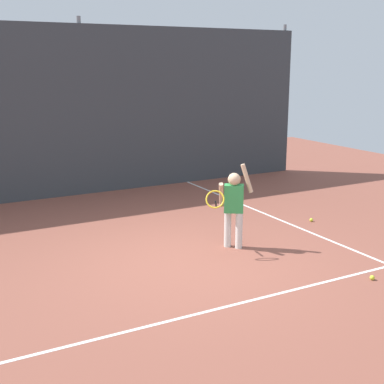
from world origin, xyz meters
name	(u,v)px	position (x,y,z in m)	size (l,w,h in m)	color
ground_plane	(186,261)	(0.00, 0.00, 0.00)	(20.00, 20.00, 0.00)	brown
court_line_baseline	(246,302)	(0.00, -1.56, 0.00)	(9.00, 0.05, 0.00)	white
court_line_sideline	(281,220)	(2.52, 1.00, 0.00)	(0.05, 9.00, 0.00)	white
back_fence_windscreen	(84,111)	(0.00, 4.77, 1.83)	(11.12, 0.08, 3.66)	#383D42
fence_post_1	(83,108)	(0.00, 4.83, 1.90)	(0.09, 0.09, 3.81)	slate
fence_post_2	(282,100)	(5.41, 4.83, 1.90)	(0.09, 0.09, 3.81)	slate
tennis_player	(233,203)	(0.92, 0.18, 0.73)	(0.89, 0.52, 1.35)	silver
tennis_ball_0	(311,220)	(2.97, 0.68, 0.03)	(0.07, 0.07, 0.07)	#CCE033
tennis_ball_2	(372,278)	(1.88, -1.81, 0.03)	(0.07, 0.07, 0.07)	#CCE033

